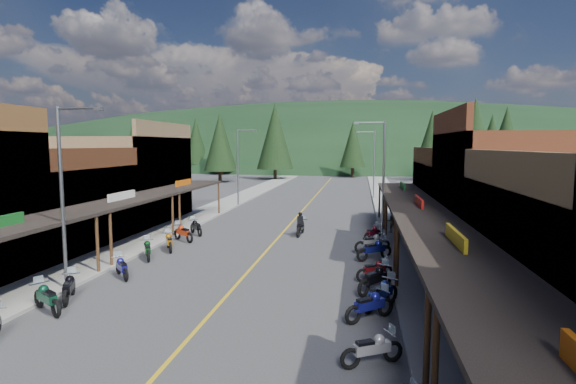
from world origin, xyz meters
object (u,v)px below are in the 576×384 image
at_px(streetlight_2, 381,173).
at_px(streetlight_3, 373,161).
at_px(bike_east_6, 375,278).
at_px(bike_east_5, 381,292).
at_px(pine_1, 221,141).
at_px(pine_8, 173,148).
at_px(pine_7, 196,141).
at_px(bike_west_9, 183,232).
at_px(bike_east_9, 372,242).
at_px(bike_east_8, 374,248).
at_px(bike_west_10, 196,226).
at_px(bike_east_4, 370,304).
at_px(bike_east_7, 375,269).
at_px(pedestrian_east_a, 444,302).
at_px(pine_9, 491,145).
at_px(bike_west_7, 148,249).
at_px(shop_east_2, 519,200).
at_px(pine_4, 432,140).
at_px(shop_west_3, 125,179).
at_px(shop_west_2, 47,207).
at_px(streetlight_1, 239,163).
at_px(bike_east_3, 372,347).
at_px(bike_west_4, 47,297).
at_px(rider_on_bike, 301,226).
at_px(pine_0, 134,144).
at_px(pine_3, 353,144).
at_px(pine_10, 220,143).
at_px(bike_west_8, 169,241).
at_px(pine_11, 474,139).
at_px(bike_west_6, 122,266).
at_px(shop_east_3, 473,197).
at_px(pedestrian_east_b, 392,221).
at_px(pine_5, 506,137).

height_order(streetlight_2, streetlight_3, same).
bearing_deg(bike_east_6, bike_east_5, -48.72).
distance_m(pine_1, pine_8, 30.09).
bearing_deg(pine_7, bike_west_9, -70.02).
xyz_separation_m(pine_7, bike_east_9, (38.31, -72.64, -6.58)).
distance_m(bike_east_6, bike_east_8, 5.63).
bearing_deg(bike_west_10, bike_east_4, -89.48).
distance_m(bike_east_7, pedestrian_east_a, 5.83).
relative_size(pine_9, pedestrian_east_a, 6.48).
bearing_deg(pedestrian_east_a, bike_west_7, -112.91).
bearing_deg(shop_east_2, pine_4, 85.86).
height_order(shop_east_2, pine_7, pine_7).
xyz_separation_m(shop_west_3, pine_9, (37.78, 33.70, 2.86)).
bearing_deg(bike_east_6, shop_west_3, 179.36).
bearing_deg(streetlight_3, bike_east_8, -91.18).
xyz_separation_m(shop_west_2, bike_west_10, (7.79, 5.02, -1.92)).
relative_size(shop_west_2, streetlight_3, 1.36).
xyz_separation_m(streetlight_1, bike_east_3, (12.89, -32.66, -3.90)).
distance_m(bike_west_4, rider_on_bike, 17.77).
bearing_deg(bike_east_6, pine_0, 161.82).
relative_size(bike_west_9, bike_east_6, 0.95).
bearing_deg(bike_east_5, shop_west_3, 174.65).
xyz_separation_m(pine_9, bike_east_3, (-18.06, -55.66, -5.82)).
bearing_deg(bike_east_8, bike_west_10, -149.51).
bearing_deg(pine_3, bike_east_3, -88.55).
distance_m(shop_west_2, bike_east_9, 20.22).
xyz_separation_m(pine_1, pedestrian_east_a, (32.44, -77.62, -6.25)).
height_order(pine_10, bike_east_9, pine_10).
bearing_deg(bike_east_8, bike_west_8, -128.13).
bearing_deg(pine_11, pine_0, 158.20).
relative_size(pine_1, pine_11, 1.01).
distance_m(bike_east_4, bike_east_6, 3.21).
bearing_deg(pedestrian_east_a, bike_east_8, -163.42).
distance_m(pine_8, pine_9, 46.27).
relative_size(streetlight_3, bike_east_6, 3.43).
relative_size(shop_west_2, pine_11, 0.88).
relative_size(bike_west_6, bike_west_7, 0.94).
xyz_separation_m(streetlight_1, rider_on_bike, (8.38, -14.37, -3.77)).
height_order(shop_west_3, pedestrian_east_a, shop_west_3).
bearing_deg(bike_west_4, streetlight_1, 33.02).
xyz_separation_m(shop_east_3, bike_east_3, (-7.81, -21.96, -1.97)).
distance_m(rider_on_bike, pedestrian_east_b, 6.55).
xyz_separation_m(pine_5, pedestrian_east_a, (-25.56, -79.62, -7.01)).
xyz_separation_m(pine_4, bike_west_8, (-23.82, -58.16, -6.63)).
distance_m(shop_west_3, bike_east_4, 27.23).
bearing_deg(shop_east_2, pine_7, 121.64).
bearing_deg(pedestrian_east_b, shop_west_2, 16.14).
height_order(shop_east_2, streetlight_2, shop_east_2).
xyz_separation_m(bike_west_10, pedestrian_east_a, (14.41, -14.34, 0.37)).
distance_m(bike_west_8, bike_east_7, 12.76).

